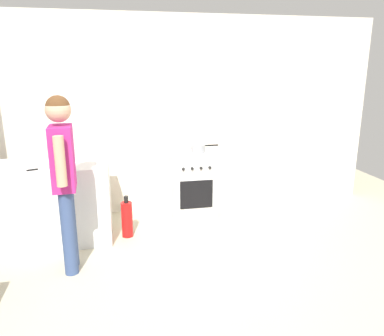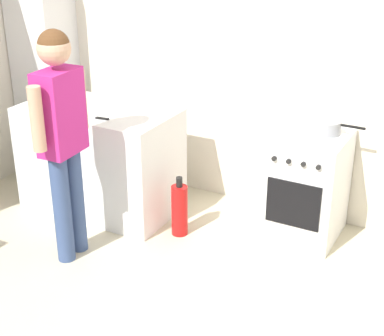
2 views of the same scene
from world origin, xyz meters
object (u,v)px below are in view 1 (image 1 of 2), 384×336
(pot, at_px, (198,148))
(fire_extinguisher, at_px, (127,219))
(knife_carving, at_px, (42,169))
(knife_utility, at_px, (59,168))
(person, at_px, (64,169))
(oven_left, at_px, (192,185))

(pot, xyz_separation_m, fire_extinguisher, (-0.98, -0.56, -0.68))
(pot, bearing_deg, knife_carving, -159.77)
(knife_utility, distance_m, person, 0.57)
(pot, height_order, fire_extinguisher, pot)
(oven_left, relative_size, knife_utility, 3.37)
(person, bearing_deg, knife_carving, 118.51)
(person, distance_m, fire_extinguisher, 1.18)
(oven_left, relative_size, person, 0.50)
(knife_carving, bearing_deg, knife_utility, 4.46)
(oven_left, height_order, person, person)
(person, relative_size, fire_extinguisher, 3.40)
(oven_left, distance_m, knife_carving, 1.89)
(pot, distance_m, fire_extinguisher, 1.32)
(oven_left, height_order, knife_utility, knife_utility)
(fire_extinguisher, bearing_deg, person, -131.26)
(pot, relative_size, fire_extinguisher, 0.74)
(knife_carving, bearing_deg, person, -61.49)
(pot, height_order, knife_utility, pot)
(oven_left, distance_m, fire_extinguisher, 1.01)
(knife_carving, xyz_separation_m, fire_extinguisher, (0.86, 0.11, -0.69))
(pot, bearing_deg, fire_extinguisher, -150.10)
(pot, height_order, person, person)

